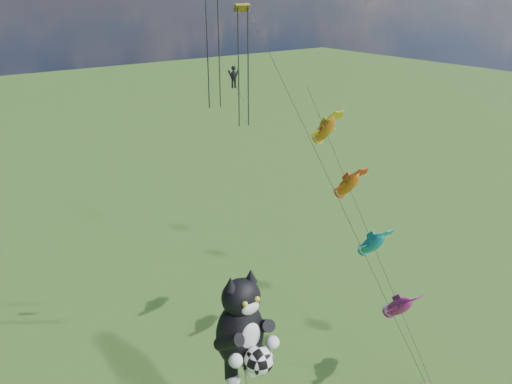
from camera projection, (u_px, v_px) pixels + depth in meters
cat_kite_rig at (243, 329)px, 22.93m from camera, size 2.84×4.30×12.30m
fish_windsock_rig at (360, 214)px, 33.78m from camera, size 2.58×15.84×17.31m
parafoil_rig at (237, 61)px, 32.56m from camera, size 6.29×16.72×27.61m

